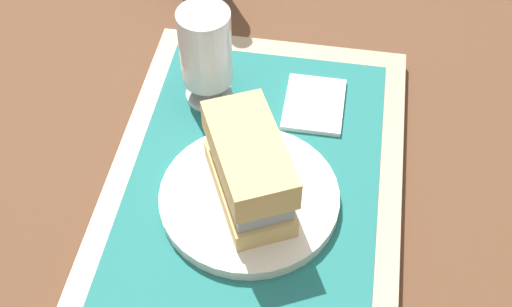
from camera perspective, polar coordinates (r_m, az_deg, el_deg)
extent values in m
plane|color=brown|center=(0.76, 0.00, -2.43)|extent=(3.00, 3.00, 0.00)
cube|color=tan|center=(0.75, 0.00, -1.96)|extent=(0.44, 0.32, 0.02)
cube|color=#1E6B66|center=(0.74, 0.00, -1.46)|extent=(0.38, 0.27, 0.00)
cylinder|color=silver|center=(0.71, -0.45, -3.80)|extent=(0.19, 0.19, 0.01)
cube|color=tan|center=(0.69, -0.46, -2.87)|extent=(0.14, 0.11, 0.02)
cube|color=#9EA3A8|center=(0.68, -0.47, -1.86)|extent=(0.13, 0.10, 0.02)
cube|color=silver|center=(0.67, -0.48, -1.22)|extent=(0.12, 0.09, 0.01)
sphere|color=#47932D|center=(0.69, -1.67, 2.45)|extent=(0.04, 0.04, 0.04)
cube|color=tan|center=(0.65, -0.49, -0.01)|extent=(0.14, 0.11, 0.04)
cylinder|color=silver|center=(0.81, -4.02, 5.06)|extent=(0.06, 0.06, 0.01)
cylinder|color=silver|center=(0.80, -4.08, 5.82)|extent=(0.01, 0.01, 0.02)
cylinder|color=silver|center=(0.76, -4.32, 9.00)|extent=(0.06, 0.06, 0.09)
cylinder|color=gold|center=(0.78, -4.20, 7.38)|extent=(0.06, 0.06, 0.04)
cylinder|color=white|center=(0.77, -4.29, 8.63)|extent=(0.05, 0.05, 0.01)
cube|color=white|center=(0.80, 4.97, 4.21)|extent=(0.09, 0.07, 0.01)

